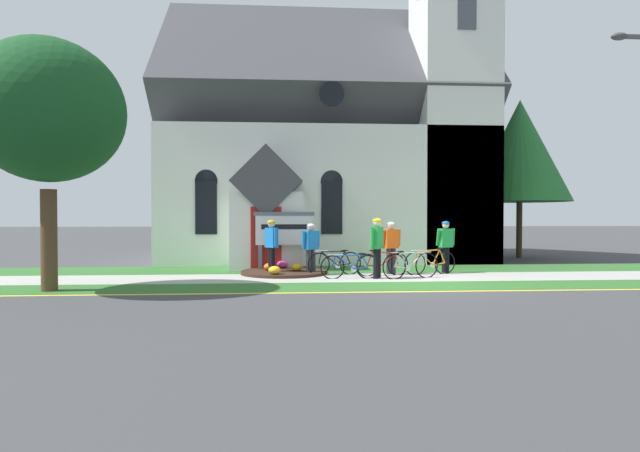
% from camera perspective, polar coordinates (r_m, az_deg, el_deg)
% --- Properties ---
extents(ground, '(140.00, 140.00, 0.00)m').
position_cam_1_polar(ground, '(17.70, 7.96, -4.72)').
color(ground, '#3D3D3F').
extents(sidewalk_slab, '(32.00, 2.12, 0.01)m').
position_cam_1_polar(sidewalk_slab, '(14.83, 2.60, -5.82)').
color(sidewalk_slab, '#A8A59E').
rests_on(sidewalk_slab, ground).
extents(grass_verge, '(32.00, 1.59, 0.01)m').
position_cam_1_polar(grass_verge, '(13.01, 3.53, -6.81)').
color(grass_verge, '#2D6628').
rests_on(grass_verge, ground).
extents(church_lawn, '(24.00, 2.53, 0.01)m').
position_cam_1_polar(church_lawn, '(17.13, 1.71, -4.89)').
color(church_lawn, '#2D6628').
rests_on(church_lawn, ground).
extents(curb_paint_stripe, '(28.00, 0.16, 0.01)m').
position_cam_1_polar(curb_paint_stripe, '(12.08, 4.12, -7.43)').
color(curb_paint_stripe, yellow).
rests_on(curb_paint_stripe, ground).
extents(church_building, '(13.26, 10.42, 13.22)m').
position_cam_1_polar(church_building, '(22.49, 1.50, 8.50)').
color(church_building, white).
rests_on(church_building, ground).
extents(church_sign, '(1.95, 0.18, 1.93)m').
position_cam_1_polar(church_sign, '(16.36, -4.06, -0.62)').
color(church_sign, slate).
rests_on(church_sign, ground).
extents(flower_bed, '(2.68, 2.68, 0.34)m').
position_cam_1_polar(flower_bed, '(15.85, -4.11, -5.12)').
color(flower_bed, '#382319').
rests_on(flower_bed, ground).
extents(bicycle_orange, '(1.66, 0.43, 0.81)m').
position_cam_1_polar(bicycle_orange, '(15.42, 7.01, -4.23)').
color(bicycle_orange, black).
rests_on(bicycle_orange, ground).
extents(bicycle_yellow, '(1.73, 0.09, 0.76)m').
position_cam_1_polar(bicycle_yellow, '(14.59, 3.46, -4.53)').
color(bicycle_yellow, black).
rests_on(bicycle_yellow, ground).
extents(bicycle_white, '(1.69, 0.51, 0.78)m').
position_cam_1_polar(bicycle_white, '(15.49, 1.69, -4.17)').
color(bicycle_white, black).
rests_on(bicycle_white, ground).
extents(bicycle_green, '(1.72, 0.47, 0.83)m').
position_cam_1_polar(bicycle_green, '(15.97, 12.28, -4.00)').
color(bicycle_green, black).
rests_on(bicycle_green, ground).
extents(bicycle_red, '(1.75, 0.55, 0.83)m').
position_cam_1_polar(bicycle_red, '(14.85, 10.13, -4.35)').
color(bicycle_red, black).
rests_on(bicycle_red, ground).
extents(cyclist_in_orange_jersey, '(0.43, 0.70, 1.68)m').
position_cam_1_polar(cyclist_in_orange_jersey, '(15.64, -5.47, -1.86)').
color(cyclist_in_orange_jersey, black).
rests_on(cyclist_in_orange_jersey, ground).
extents(cyclist_in_blue_jersey, '(0.63, 0.37, 1.62)m').
position_cam_1_polar(cyclist_in_blue_jersey, '(15.83, 7.99, -1.99)').
color(cyclist_in_blue_jersey, '#2D2D33').
rests_on(cyclist_in_blue_jersey, ground).
extents(cyclist_in_white_jersey, '(0.63, 0.39, 1.64)m').
position_cam_1_polar(cyclist_in_white_jersey, '(16.46, 13.93, -1.84)').
color(cyclist_in_white_jersey, black).
rests_on(cyclist_in_white_jersey, ground).
extents(cyclist_in_green_jersey, '(0.45, 0.60, 1.74)m').
position_cam_1_polar(cyclist_in_green_jersey, '(14.63, 6.43, -1.90)').
color(cyclist_in_green_jersey, black).
rests_on(cyclist_in_green_jersey, ground).
extents(cyclist_in_yellow_jersey, '(0.56, 0.43, 1.57)m').
position_cam_1_polar(cyclist_in_yellow_jersey, '(15.49, -1.02, -2.18)').
color(cyclist_in_yellow_jersey, '#2D2D33').
rests_on(cyclist_in_yellow_jersey, ground).
extents(roadside_conifer, '(4.23, 4.23, 6.78)m').
position_cam_1_polar(roadside_conifer, '(23.63, 21.52, 7.84)').
color(roadside_conifer, '#3D2D1E').
rests_on(roadside_conifer, ground).
extents(verge_sapling, '(3.57, 3.57, 6.02)m').
position_cam_1_polar(verge_sapling, '(14.01, -28.27, 11.25)').
color(verge_sapling, '#4C3823').
rests_on(verge_sapling, ground).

